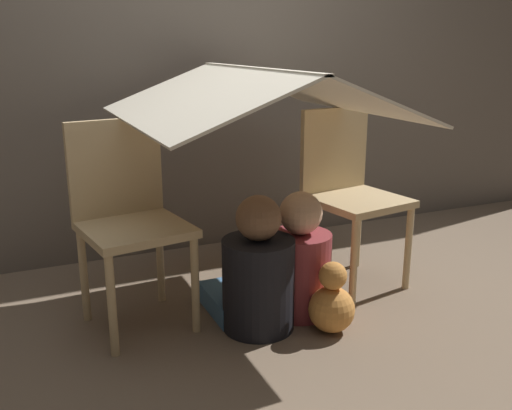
{
  "coord_description": "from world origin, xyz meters",
  "views": [
    {
      "loc": [
        -1.04,
        -2.11,
        1.23
      ],
      "look_at": [
        0.0,
        0.25,
        0.5
      ],
      "focal_mm": 40.0,
      "sensor_mm": 36.0,
      "label": 1
    }
  ],
  "objects": [
    {
      "name": "ground_plane",
      "position": [
        0.0,
        0.0,
        0.0
      ],
      "size": [
        8.8,
        8.8,
        0.0
      ],
      "primitive_type": "plane",
      "color": "#7A6651"
    },
    {
      "name": "wall_back",
      "position": [
        0.0,
        1.17,
        1.25
      ],
      "size": [
        7.0,
        0.05,
        2.5
      ],
      "color": "#6B6056",
      "rests_on": "ground_plane"
    },
    {
      "name": "chair_left",
      "position": [
        -0.58,
        0.32,
        0.51
      ],
      "size": [
        0.49,
        0.49,
        0.91
      ],
      "rotation": [
        0.0,
        0.0,
        0.16
      ],
      "color": "#D1B27F",
      "rests_on": "ground_plane"
    },
    {
      "name": "chair_right",
      "position": [
        0.56,
        0.32,
        0.51
      ],
      "size": [
        0.49,
        0.49,
        0.91
      ],
      "rotation": [
        0.0,
        0.0,
        0.16
      ],
      "color": "#D1B27F",
      "rests_on": "ground_plane"
    },
    {
      "name": "sheet_canopy",
      "position": [
        0.0,
        0.25,
        1.02
      ],
      "size": [
        1.15,
        1.25,
        0.23
      ],
      "color": "silver"
    },
    {
      "name": "person_front",
      "position": [
        -0.09,
        0.01,
        0.26
      ],
      "size": [
        0.32,
        0.32,
        0.61
      ],
      "color": "black",
      "rests_on": "ground_plane"
    },
    {
      "name": "person_second",
      "position": [
        0.15,
        0.07,
        0.25
      ],
      "size": [
        0.29,
        0.29,
        0.59
      ],
      "color": "maroon",
      "rests_on": "ground_plane"
    },
    {
      "name": "floor_cushion",
      "position": [
        -0.03,
        0.21,
        0.05
      ],
      "size": [
        0.45,
        0.36,
        0.1
      ],
      "color": "#4C7FB2",
      "rests_on": "ground_plane"
    },
    {
      "name": "plush_toy",
      "position": [
        0.19,
        -0.15,
        0.13
      ],
      "size": [
        0.21,
        0.21,
        0.32
      ],
      "color": "#D88C3F",
      "rests_on": "ground_plane"
    }
  ]
}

